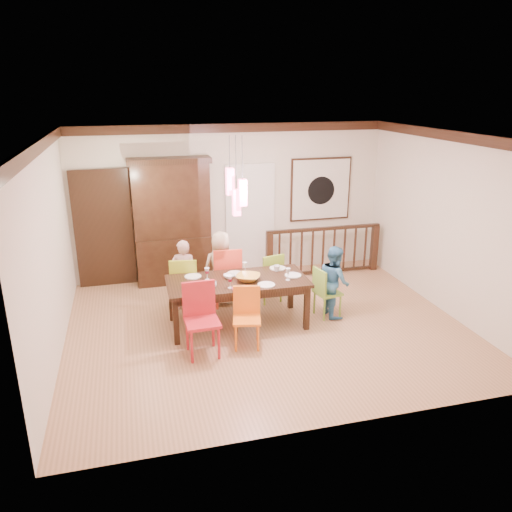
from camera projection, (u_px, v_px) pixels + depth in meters
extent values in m
plane|color=#A3744E|center=(267.00, 326.00, 7.76)|extent=(6.00, 6.00, 0.00)
plane|color=white|center=(268.00, 136.00, 6.82)|extent=(6.00, 6.00, 0.00)
plane|color=beige|center=(232.00, 201.00, 9.58)|extent=(6.00, 0.00, 6.00)
plane|color=beige|center=(49.00, 253.00, 6.57)|extent=(0.00, 5.00, 5.00)
plane|color=beige|center=(447.00, 224.00, 8.01)|extent=(0.00, 5.00, 5.00)
cube|color=black|center=(104.00, 230.00, 9.09)|extent=(1.04, 0.07, 2.24)
cube|color=silver|center=(250.00, 221.00, 9.76)|extent=(0.97, 0.05, 2.22)
cube|color=black|center=(320.00, 189.00, 9.94)|extent=(1.25, 0.04, 1.25)
cube|color=silver|center=(321.00, 189.00, 9.91)|extent=(1.18, 0.02, 1.18)
cylinder|color=black|center=(321.00, 191.00, 9.91)|extent=(0.56, 0.01, 0.56)
cube|color=#ED4770|center=(230.00, 181.00, 7.13)|extent=(0.11, 0.11, 0.38)
cylinder|color=black|center=(229.00, 152.00, 7.00)|extent=(0.01, 0.01, 0.46)
cube|color=#ED4770|center=(243.00, 193.00, 7.13)|extent=(0.11, 0.11, 0.38)
cylinder|color=black|center=(242.00, 158.00, 6.97)|extent=(0.01, 0.01, 0.61)
cube|color=#ED4770|center=(236.00, 202.00, 7.20)|extent=(0.11, 0.11, 0.38)
cylinder|color=black|center=(236.00, 163.00, 7.02)|extent=(0.01, 0.01, 0.76)
cube|color=black|center=(237.00, 281.00, 7.59)|extent=(2.15, 1.00, 0.05)
cube|color=black|center=(171.00, 300.00, 7.85)|extent=(0.08, 0.08, 0.70)
cube|color=black|center=(290.00, 288.00, 8.32)|extent=(0.08, 0.08, 0.70)
cube|color=black|center=(177.00, 322.00, 7.11)|extent=(0.08, 0.08, 0.70)
cube|color=black|center=(307.00, 308.00, 7.58)|extent=(0.08, 0.08, 0.70)
cube|color=black|center=(232.00, 276.00, 8.01)|extent=(1.93, 0.07, 0.10)
cube|color=black|center=(244.00, 297.00, 7.23)|extent=(1.93, 0.07, 0.10)
cube|color=#9BAF23|center=(184.00, 285.00, 8.14)|extent=(0.49, 0.49, 0.04)
cube|color=#9BAF23|center=(184.00, 270.00, 8.06)|extent=(0.43, 0.11, 0.47)
cylinder|color=#9BAF23|center=(176.00, 304.00, 8.02)|extent=(0.04, 0.04, 0.45)
cylinder|color=#9BAF23|center=(197.00, 302.00, 8.10)|extent=(0.04, 0.04, 0.45)
cylinder|color=#9BAF23|center=(173.00, 295.00, 8.34)|extent=(0.04, 0.04, 0.45)
cylinder|color=#9BAF23|center=(194.00, 293.00, 8.42)|extent=(0.04, 0.04, 0.45)
cube|color=red|center=(226.00, 276.00, 8.40)|extent=(0.49, 0.49, 0.04)
cube|color=red|center=(226.00, 261.00, 8.31)|extent=(0.47, 0.07, 0.51)
cylinder|color=red|center=(218.00, 296.00, 8.27)|extent=(0.04, 0.04, 0.49)
cylinder|color=red|center=(240.00, 294.00, 8.36)|extent=(0.04, 0.04, 0.49)
cylinder|color=red|center=(214.00, 288.00, 8.62)|extent=(0.04, 0.04, 0.49)
cylinder|color=red|center=(235.00, 285.00, 8.71)|extent=(0.04, 0.04, 0.49)
cube|color=#86B02C|center=(268.00, 277.00, 8.58)|extent=(0.47, 0.47, 0.04)
cube|color=#86B02C|center=(269.00, 265.00, 8.51)|extent=(0.39, 0.12, 0.43)
cylinder|color=#86B02C|center=(262.00, 293.00, 8.47)|extent=(0.03, 0.03, 0.41)
cylinder|color=#86B02C|center=(280.00, 292.00, 8.54)|extent=(0.03, 0.03, 0.41)
cylinder|color=#86B02C|center=(257.00, 287.00, 8.76)|extent=(0.03, 0.03, 0.41)
cylinder|color=#86B02C|center=(274.00, 285.00, 8.84)|extent=(0.03, 0.03, 0.41)
cube|color=red|center=(202.00, 322.00, 6.79)|extent=(0.47, 0.47, 0.04)
cube|color=red|center=(202.00, 304.00, 6.71)|extent=(0.46, 0.06, 0.50)
cylinder|color=red|center=(191.00, 347.00, 6.66)|extent=(0.04, 0.04, 0.48)
cylinder|color=red|center=(219.00, 343.00, 6.75)|extent=(0.04, 0.04, 0.48)
cylinder|color=red|center=(188.00, 334.00, 7.00)|extent=(0.04, 0.04, 0.48)
cylinder|color=red|center=(214.00, 331.00, 7.09)|extent=(0.04, 0.04, 0.48)
cube|color=orange|center=(247.00, 320.00, 7.04)|extent=(0.47, 0.47, 0.04)
cube|color=orange|center=(247.00, 305.00, 6.97)|extent=(0.39, 0.12, 0.42)
cylinder|color=orange|center=(239.00, 339.00, 6.93)|extent=(0.03, 0.03, 0.41)
cylinder|color=orange|center=(260.00, 337.00, 7.01)|extent=(0.03, 0.03, 0.41)
cylinder|color=orange|center=(234.00, 329.00, 7.22)|extent=(0.03, 0.03, 0.41)
cylinder|color=orange|center=(255.00, 327.00, 7.29)|extent=(0.03, 0.03, 0.41)
cube|color=#7AAB36|center=(328.00, 293.00, 8.01)|extent=(0.43, 0.43, 0.04)
cube|color=#7AAB36|center=(328.00, 280.00, 7.94)|extent=(0.10, 0.37, 0.41)
cylinder|color=#7AAB36|center=(322.00, 309.00, 7.90)|extent=(0.03, 0.03, 0.39)
cylinder|color=#7AAB36|center=(340.00, 307.00, 7.97)|extent=(0.03, 0.03, 0.39)
cylinder|color=#7AAB36|center=(315.00, 302.00, 8.18)|extent=(0.03, 0.03, 0.39)
cylinder|color=#7AAB36|center=(332.00, 300.00, 8.25)|extent=(0.03, 0.03, 0.39)
cube|color=black|center=(174.00, 259.00, 9.42)|extent=(1.39, 0.44, 0.89)
cube|color=black|center=(171.00, 200.00, 9.07)|extent=(1.39, 0.40, 1.39)
cube|color=black|center=(170.00, 198.00, 9.25)|extent=(1.19, 0.02, 1.19)
cube|color=black|center=(169.00, 160.00, 8.85)|extent=(1.48, 0.44, 0.10)
cube|color=black|center=(269.00, 256.00, 9.54)|extent=(0.12, 0.12, 0.92)
cube|color=black|center=(374.00, 247.00, 10.06)|extent=(0.12, 0.12, 0.92)
cube|color=black|center=(324.00, 229.00, 9.65)|extent=(2.32, 0.10, 0.06)
cube|color=black|center=(322.00, 271.00, 9.93)|extent=(2.20, 0.08, 0.05)
imported|color=beige|center=(184.00, 275.00, 8.20)|extent=(0.50, 0.39, 1.20)
imported|color=beige|center=(221.00, 268.00, 8.41)|extent=(0.62, 0.40, 1.27)
imported|color=teal|center=(334.00, 281.00, 7.99)|extent=(0.45, 0.57, 1.17)
imported|color=gold|center=(248.00, 278.00, 7.55)|extent=(0.48, 0.48, 0.09)
imported|color=white|center=(229.00, 276.00, 7.65)|extent=(0.21, 0.21, 0.06)
imported|color=silver|center=(213.00, 284.00, 7.29)|extent=(0.12, 0.12, 0.09)
imported|color=silver|center=(277.00, 268.00, 7.92)|extent=(0.13, 0.13, 0.10)
cylinder|color=white|center=(193.00, 276.00, 7.70)|extent=(0.26, 0.26, 0.01)
cylinder|color=white|center=(235.00, 274.00, 7.82)|extent=(0.26, 0.26, 0.01)
cylinder|color=white|center=(278.00, 268.00, 8.05)|extent=(0.26, 0.26, 0.01)
cylinder|color=white|center=(199.00, 290.00, 7.17)|extent=(0.26, 0.26, 0.01)
cylinder|color=white|center=(266.00, 285.00, 7.37)|extent=(0.26, 0.26, 0.01)
cylinder|color=white|center=(293.00, 275.00, 7.75)|extent=(0.26, 0.26, 0.01)
cube|color=#D83359|center=(238.00, 289.00, 7.23)|extent=(0.18, 0.14, 0.01)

